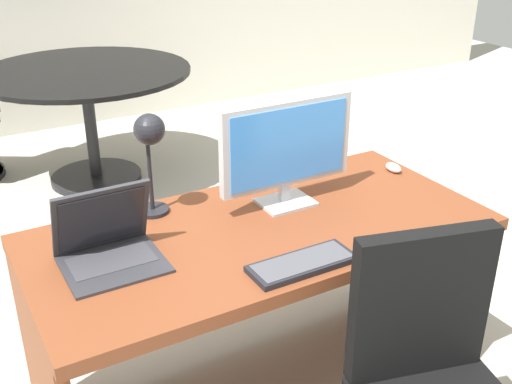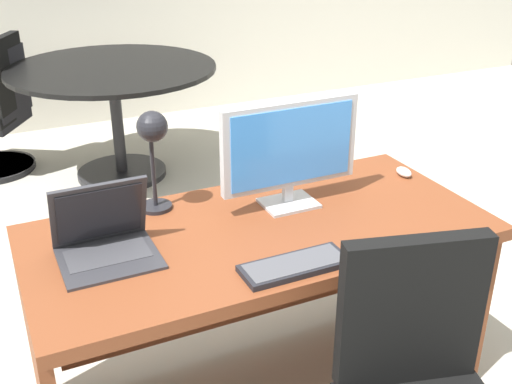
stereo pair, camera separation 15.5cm
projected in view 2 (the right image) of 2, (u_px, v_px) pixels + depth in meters
ground at (153, 229)px, 3.76m from camera, size 12.00×12.00×0.00m
desk at (256, 269)px, 2.33m from camera, size 1.63×0.77×0.75m
monitor at (290, 148)px, 2.27m from camera, size 0.54×0.16×0.40m
laptop at (104, 232)px, 2.02m from camera, size 0.31×0.27×0.25m
keyboard at (295, 265)px, 1.96m from camera, size 0.35×0.13×0.02m
mouse at (404, 172)px, 2.60m from camera, size 0.05×0.08×0.04m
desk_lamp at (153, 140)px, 2.20m from camera, size 0.12×0.15×0.39m
meeting_table at (114, 94)px, 4.23m from camera, size 1.38×1.38×0.79m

